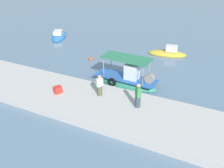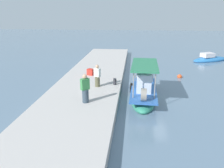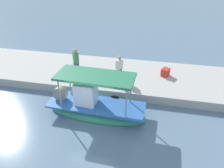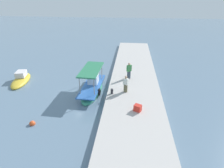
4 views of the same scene
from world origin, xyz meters
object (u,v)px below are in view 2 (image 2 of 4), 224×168
main_fishing_boat (143,92)px  marker_buoy (180,77)px  fisherman_near_bollard (97,77)px  moored_boat_near (210,59)px  mooring_bollard (115,82)px  fisherman_by_crate (85,90)px  cargo_crate (91,72)px

main_fishing_boat → marker_buoy: size_ratio=12.58×
fisherman_near_bollard → moored_boat_near: bearing=136.9°
fisherman_near_bollard → mooring_bollard: bearing=112.9°
fisherman_by_crate → marker_buoy: bearing=138.1°
moored_boat_near → cargo_crate: bearing=-53.2°
fisherman_by_crate → fisherman_near_bollard: bearing=175.6°
fisherman_near_bollard → marker_buoy: size_ratio=3.68×
cargo_crate → moored_boat_near: (-9.88, 13.20, -0.64)m
main_fishing_boat → fisherman_near_bollard: size_ratio=3.42×
main_fishing_boat → fisherman_near_bollard: (-0.75, -3.40, 0.84)m
fisherman_by_crate → mooring_bollard: (-3.64, 1.50, -0.57)m
moored_boat_near → main_fishing_boat: bearing=-32.5°
fisherman_near_bollard → fisherman_by_crate: size_ratio=0.92×
cargo_crate → marker_buoy: cargo_crate is taller
main_fishing_boat → cargo_crate: size_ratio=10.00×
fisherman_near_bollard → marker_buoy: 8.62m
cargo_crate → moored_boat_near: bearing=126.8°
main_fishing_boat → mooring_bollard: 2.52m
fisherman_near_bollard → moored_boat_near: 17.75m
fisherman_near_bollard → moored_boat_near: size_ratio=0.32×
main_fishing_boat → moored_boat_near: main_fishing_boat is taller
cargo_crate → moored_boat_near: size_ratio=0.11×
mooring_bollard → main_fishing_boat: bearing=59.0°
fisherman_by_crate → moored_boat_near: 20.27m
main_fishing_boat → fisherman_by_crate: (2.36, -3.63, 0.90)m
cargo_crate → moored_boat_near: 16.50m
fisherman_by_crate → cargo_crate: (-6.16, -0.85, -0.54)m
mooring_bollard → cargo_crate: size_ratio=0.88×
fisherman_by_crate → moored_boat_near: (-16.03, 12.35, -1.18)m
marker_buoy → moored_boat_near: 9.51m
fisherman_near_bollard → marker_buoy: (-4.93, 6.97, -1.22)m
main_fishing_boat → moored_boat_near: size_ratio=1.08×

